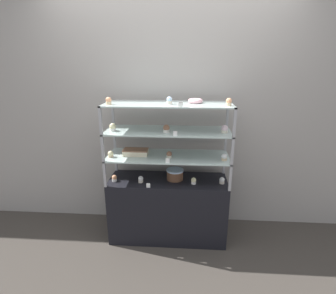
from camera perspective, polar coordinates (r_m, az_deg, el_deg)
The scene contains 26 objects.
ground_plane at distance 2.97m, azimuth 0.00°, elevation -18.50°, with size 20.00×20.00×0.00m, color #38332D.
back_wall at distance 2.79m, azimuth 0.51°, elevation 8.31°, with size 8.00×0.05×2.60m.
display_base at distance 2.79m, azimuth 0.00°, elevation -13.13°, with size 1.18×0.43×0.65m.
display_riser_lower at distance 2.55m, azimuth 0.00°, elevation -2.25°, with size 1.18×0.43×0.25m.
display_riser_middle at distance 2.48m, azimuth 0.00°, elevation 3.26°, with size 1.18×0.43×0.25m.
display_riser_upper at distance 2.43m, azimuth 0.00°, elevation 9.06°, with size 1.18×0.43×0.25m.
layer_cake_centerpiece at distance 2.63m, azimuth 1.52°, elevation -5.96°, with size 0.17×0.17×0.11m.
sheet_cake_frosted at distance 2.58m, azimuth -7.05°, elevation -1.11°, with size 0.24×0.13×0.06m.
cupcake_0 at distance 2.65m, azimuth -11.59°, elevation -6.67°, with size 0.05×0.05×0.06m.
cupcake_1 at distance 2.58m, azimuth -5.96°, elevation -7.01°, with size 0.05×0.05×0.06m.
cupcake_2 at distance 2.55m, azimuth 5.60°, elevation -7.34°, with size 0.05×0.05×0.06m.
cupcake_3 at distance 2.60m, azimuth 11.66°, elevation -7.15°, with size 0.05×0.05×0.06m.
price_tag_0 at distance 2.48m, azimuth -4.31°, elevation -8.35°, with size 0.04×0.00×0.04m.
cupcake_4 at distance 2.56m, azimuth -12.38°, elevation -1.54°, with size 0.05×0.05×0.06m.
cupcake_5 at distance 2.48m, azimuth 0.25°, elevation -1.67°, with size 0.05×0.05×0.06m.
cupcake_6 at distance 2.47m, azimuth 12.15°, elevation -2.19°, with size 0.05×0.05×0.06m.
price_tag_1 at distance 2.36m, azimuth -0.08°, elevation -2.98°, with size 0.04×0.00×0.04m.
cupcake_7 at distance 2.50m, azimuth -11.97°, elevation 4.22°, with size 0.06×0.06×0.07m.
cupcake_8 at distance 2.39m, azimuth -0.36°, elevation 4.01°, with size 0.06×0.06×0.07m.
cupcake_9 at distance 2.43m, azimuth 12.22°, elevation 3.83°, with size 0.06×0.06×0.07m.
price_tag_2 at distance 2.28m, azimuth 1.60°, elevation 2.95°, with size 0.04×0.00×0.04m.
cupcake_10 at distance 2.41m, azimuth -12.82°, elevation 9.76°, with size 0.05×0.05×0.07m.
cupcake_11 at distance 2.38m, azimuth 0.28°, elevation 10.11°, with size 0.05×0.05×0.07m.
cupcake_12 at distance 2.35m, azimuth 13.10°, elevation 9.54°, with size 0.05×0.05×0.07m.
price_tag_3 at distance 2.22m, azimuth 2.76°, elevation 9.25°, with size 0.04×0.00×0.04m.
donut_glazed at distance 2.46m, azimuth 5.98°, elevation 9.96°, with size 0.14×0.14×0.04m.
Camera 1 is at (0.16, -2.39, 1.76)m, focal length 28.00 mm.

